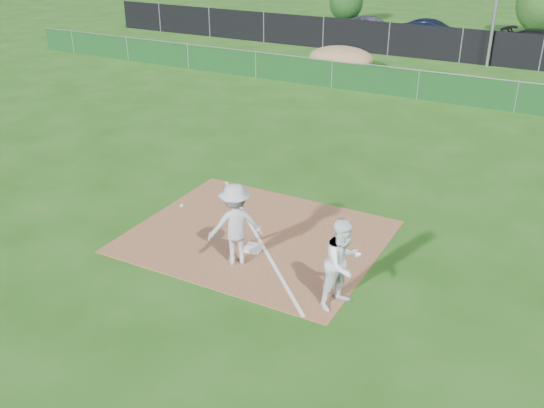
# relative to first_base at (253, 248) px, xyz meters

# --- Properties ---
(ground) EXTENTS (90.00, 90.00, 0.00)m
(ground) POSITION_rel_first_base_xyz_m (-0.25, 9.64, -0.06)
(ground) COLOR #1C4D10
(ground) RESTS_ON ground
(infield_dirt) EXTENTS (6.00, 5.00, 0.02)m
(infield_dirt) POSITION_rel_first_base_xyz_m (-0.25, 0.64, -0.05)
(infield_dirt) COLOR brown
(infield_dirt) RESTS_ON ground
(foul_line) EXTENTS (5.01, 5.01, 0.01)m
(foul_line) POSITION_rel_first_base_xyz_m (-0.25, 0.64, -0.04)
(foul_line) COLOR white
(foul_line) RESTS_ON infield_dirt
(green_fence) EXTENTS (44.00, 0.05, 1.20)m
(green_fence) POSITION_rel_first_base_xyz_m (-0.25, 14.64, 0.54)
(green_fence) COLOR #0F3815
(green_fence) RESTS_ON ground
(dirt_mound) EXTENTS (3.38, 2.60, 1.17)m
(dirt_mound) POSITION_rel_first_base_xyz_m (-5.25, 18.14, 0.52)
(dirt_mound) COLOR olive
(dirt_mound) RESTS_ON ground
(black_fence) EXTENTS (46.00, 0.04, 1.80)m
(black_fence) POSITION_rel_first_base_xyz_m (-0.25, 22.64, 0.84)
(black_fence) COLOR black
(black_fence) RESTS_ON ground
(parking_lot) EXTENTS (46.00, 9.00, 0.01)m
(parking_lot) POSITION_rel_first_base_xyz_m (-0.25, 27.64, -0.06)
(parking_lot) COLOR black
(parking_lot) RESTS_ON ground
(first_base) EXTENTS (0.44, 0.44, 0.08)m
(first_base) POSITION_rel_first_base_xyz_m (0.00, 0.00, 0.00)
(first_base) COLOR white
(first_base) RESTS_ON infield_dirt
(play_at_first) EXTENTS (2.11, 1.38, 1.94)m
(play_at_first) POSITION_rel_first_base_xyz_m (-0.06, -0.67, 0.93)
(play_at_first) COLOR #BCBCBF
(play_at_first) RESTS_ON infield_dirt
(runner) EXTENTS (1.04, 1.15, 1.94)m
(runner) POSITION_rel_first_base_xyz_m (2.68, -1.04, 0.91)
(runner) COLOR white
(runner) RESTS_ON ground
(car_left) EXTENTS (4.32, 3.01, 1.37)m
(car_left) POSITION_rel_first_base_xyz_m (-6.95, 27.31, 0.63)
(car_left) COLOR #B8BBC0
(car_left) RESTS_ON parking_lot
(car_mid) EXTENTS (4.25, 1.66, 1.38)m
(car_mid) POSITION_rel_first_base_xyz_m (-2.99, 27.06, 0.64)
(car_mid) COLOR black
(car_mid) RESTS_ON parking_lot
(tree_left) EXTENTS (2.45, 2.45, 2.91)m
(tree_left) POSITION_rel_first_base_xyz_m (-10.58, 31.89, 1.43)
(tree_left) COLOR #382316
(tree_left) RESTS_ON ground
(tree_mid) EXTENTS (3.30, 3.30, 3.91)m
(tree_mid) POSITION_rel_first_base_xyz_m (2.37, 33.51, 1.95)
(tree_mid) COLOR #382316
(tree_mid) RESTS_ON ground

